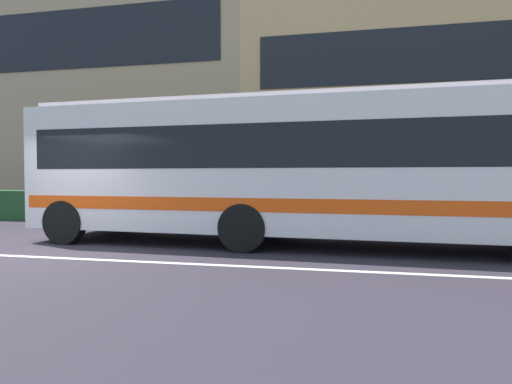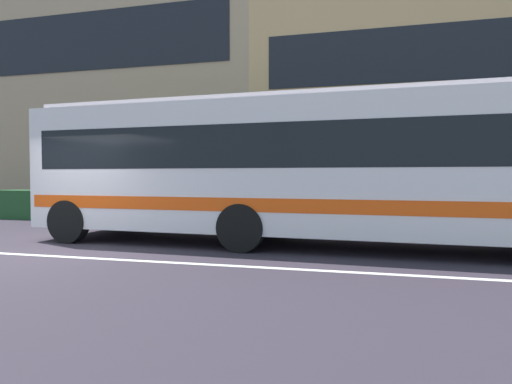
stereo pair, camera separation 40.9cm
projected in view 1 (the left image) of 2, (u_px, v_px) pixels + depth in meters
The scene contains 6 objects.
ground_plane at pixel (29, 257), 8.68m from camera, with size 160.00×160.00×0.00m, color #302934.
lane_centre_line at pixel (29, 257), 8.68m from camera, with size 60.00×0.16×0.01m, color silver.
hedge_row_far at pixel (264, 209), 14.24m from camera, with size 20.54×1.10×1.04m, color #224B26.
apartment_block_left at pixel (86, 87), 26.12m from camera, with size 21.22×10.13×13.52m.
apartment_block_right at pixel (489, 96), 21.48m from camera, with size 21.99×10.13×10.80m.
transit_bus at pixel (290, 165), 10.07m from camera, with size 12.15×3.14×3.27m.
Camera 1 is at (6.16, -7.47, 1.56)m, focal length 31.50 mm.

